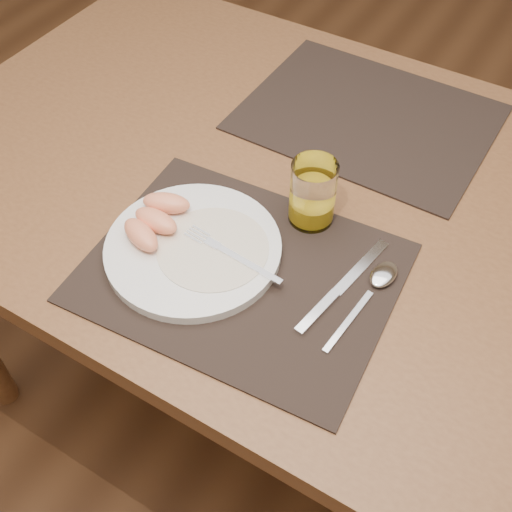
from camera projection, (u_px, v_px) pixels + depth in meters
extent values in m
plane|color=brown|center=(285.00, 395.00, 1.66)|extent=(5.00, 5.00, 0.00)
cube|color=brown|center=(300.00, 191.00, 1.10)|extent=(1.40, 0.90, 0.04)
cylinder|color=brown|center=(162.00, 131.00, 1.80)|extent=(0.06, 0.06, 0.71)
cube|color=black|center=(241.00, 272.00, 0.96)|extent=(0.47, 0.38, 0.00)
cube|color=black|center=(367.00, 117.00, 1.20)|extent=(0.45, 0.35, 0.00)
cylinder|color=white|center=(193.00, 248.00, 0.98)|extent=(0.27, 0.27, 0.02)
cylinder|color=white|center=(213.00, 248.00, 0.97)|extent=(0.17, 0.17, 0.00)
cube|color=silver|center=(249.00, 265.00, 0.94)|extent=(0.12, 0.02, 0.00)
cube|color=silver|center=(212.00, 244.00, 0.97)|extent=(0.03, 0.02, 0.00)
cube|color=silver|center=(197.00, 235.00, 0.98)|extent=(0.04, 0.03, 0.00)
cube|color=silver|center=(361.00, 267.00, 0.96)|extent=(0.04, 0.13, 0.00)
cube|color=silver|center=(317.00, 312.00, 0.91)|extent=(0.03, 0.09, 0.01)
cube|color=silver|center=(348.00, 321.00, 0.90)|extent=(0.02, 0.13, 0.00)
ellipsoid|color=silver|center=(384.00, 274.00, 0.95)|extent=(0.04, 0.06, 0.01)
cylinder|color=white|center=(313.00, 193.00, 0.99)|extent=(0.07, 0.07, 0.11)
cylinder|color=gold|center=(311.00, 208.00, 1.02)|extent=(0.06, 0.06, 0.03)
ellipsoid|color=#FC9567|center=(141.00, 235.00, 0.96)|extent=(0.08, 0.06, 0.03)
ellipsoid|color=#FC9567|center=(156.00, 221.00, 0.98)|extent=(0.08, 0.04, 0.03)
ellipsoid|color=#FC9567|center=(166.00, 203.00, 1.01)|extent=(0.08, 0.06, 0.03)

